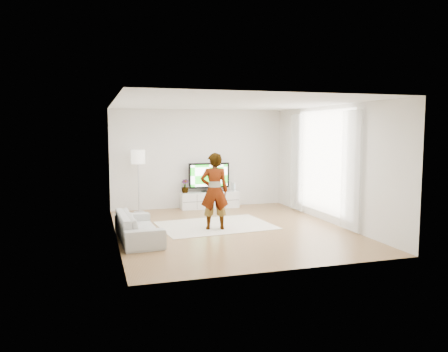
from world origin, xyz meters
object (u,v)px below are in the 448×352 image
object	(u,v)px
player	(214,191)
sofa	(138,226)
floor_lamp	(138,160)
media_console	(209,200)
television	(209,176)
rug	(216,225)

from	to	relation	value
player	sofa	bearing A→B (deg)	25.29
sofa	floor_lamp	xyz separation A→B (m)	(0.33, 3.07, 1.15)
media_console	floor_lamp	xyz separation A→B (m)	(-2.00, -0.06, 1.19)
television	media_console	bearing A→B (deg)	-90.00
television	floor_lamp	xyz separation A→B (m)	(-2.00, -0.09, 0.51)
sofa	floor_lamp	size ratio (longest dim) A/B	1.14
rug	sofa	world-z (taller)	sofa
sofa	floor_lamp	bearing A→B (deg)	-8.77
television	rug	world-z (taller)	television
television	sofa	xyz separation A→B (m)	(-2.32, -3.17, -0.63)
rug	sofa	bearing A→B (deg)	-155.85
floor_lamp	player	bearing A→B (deg)	-61.72
rug	player	size ratio (longest dim) A/B	1.49
media_console	rug	size ratio (longest dim) A/B	0.65
television	floor_lamp	world-z (taller)	floor_lamp
television	sofa	world-z (taller)	television
player	floor_lamp	size ratio (longest dim) A/B	1.02
media_console	player	bearing A→B (deg)	-102.54
floor_lamp	rug	bearing A→B (deg)	-55.69
player	floor_lamp	world-z (taller)	player
rug	player	world-z (taller)	player
player	media_console	bearing A→B (deg)	-92.38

